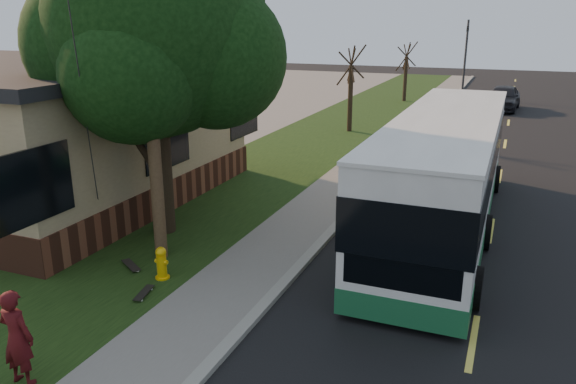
# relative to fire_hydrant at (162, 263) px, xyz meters

# --- Properties ---
(ground) EXTENTS (120.00, 120.00, 0.00)m
(ground) POSITION_rel_fire_hydrant_xyz_m (2.60, 0.00, -0.43)
(ground) COLOR black
(ground) RESTS_ON ground
(road) EXTENTS (8.00, 80.00, 0.01)m
(road) POSITION_rel_fire_hydrant_xyz_m (6.60, 10.00, -0.43)
(road) COLOR black
(road) RESTS_ON ground
(curb) EXTENTS (0.25, 80.00, 0.12)m
(curb) POSITION_rel_fire_hydrant_xyz_m (2.60, 10.00, -0.37)
(curb) COLOR gray
(curb) RESTS_ON ground
(sidewalk) EXTENTS (2.00, 80.00, 0.08)m
(sidewalk) POSITION_rel_fire_hydrant_xyz_m (1.60, 10.00, -0.39)
(sidewalk) COLOR slate
(sidewalk) RESTS_ON ground
(grass_verge) EXTENTS (5.00, 80.00, 0.07)m
(grass_verge) POSITION_rel_fire_hydrant_xyz_m (-1.90, 10.00, -0.40)
(grass_verge) COLOR black
(grass_verge) RESTS_ON ground
(building_lot) EXTENTS (15.00, 80.00, 0.04)m
(building_lot) POSITION_rel_fire_hydrant_xyz_m (-11.90, 10.00, -0.41)
(building_lot) COLOR slate
(building_lot) RESTS_ON ground
(fire_hydrant) EXTENTS (0.32, 0.32, 0.74)m
(fire_hydrant) POSITION_rel_fire_hydrant_xyz_m (0.00, 0.00, 0.00)
(fire_hydrant) COLOR #EEB50C
(fire_hydrant) RESTS_ON grass_verge
(utility_pole) EXTENTS (2.86, 3.21, 9.07)m
(utility_pole) POSITION_rel_fire_hydrant_xyz_m (-0.71, 0.99, 4.20)
(utility_pole) COLOR #473321
(utility_pole) RESTS_ON ground
(leafy_tree) EXTENTS (6.30, 6.00, 7.80)m
(leafy_tree) POSITION_rel_fire_hydrant_xyz_m (-1.57, 2.65, 4.73)
(leafy_tree) COLOR black
(leafy_tree) RESTS_ON grass_verge
(bare_tree_near) EXTENTS (1.38, 1.21, 4.31)m
(bare_tree_near) POSITION_rel_fire_hydrant_xyz_m (-0.90, 18.00, 1.72)
(bare_tree_near) COLOR black
(bare_tree_near) RESTS_ON grass_verge
(bare_tree_far) EXTENTS (1.38, 1.21, 4.03)m
(bare_tree_far) POSITION_rel_fire_hydrant_xyz_m (-0.40, 30.00, 1.57)
(bare_tree_far) COLOR black
(bare_tree_far) RESTS_ON grass_verge
(traffic_signal) EXTENTS (0.18, 0.22, 5.50)m
(traffic_signal) POSITION_rel_fire_hydrant_xyz_m (3.10, 34.00, 2.73)
(traffic_signal) COLOR #2D2D30
(traffic_signal) RESTS_ON ground
(transit_bus) EXTENTS (2.70, 11.71, 3.17)m
(transit_bus) POSITION_rel_fire_hydrant_xyz_m (5.27, 5.59, 1.26)
(transit_bus) COLOR silver
(transit_bus) RESTS_ON ground
(skateboarder) EXTENTS (0.59, 0.39, 1.61)m
(skateboarder) POSITION_rel_fire_hydrant_xyz_m (0.10, -3.98, 0.44)
(skateboarder) COLOR #430D10
(skateboarder) RESTS_ON grass_verge
(skateboard_main) EXTENTS (0.32, 0.73, 0.07)m
(skateboard_main) POSITION_rel_fire_hydrant_xyz_m (0.10, -0.82, -0.31)
(skateboard_main) COLOR black
(skateboard_main) RESTS_ON grass_verge
(skateboard_spare) EXTENTS (0.75, 0.58, 0.07)m
(skateboard_spare) POSITION_rel_fire_hydrant_xyz_m (-0.99, 0.20, -0.31)
(skateboard_spare) COLOR black
(skateboard_spare) RESTS_ON grass_verge
(dumpster) EXTENTS (1.48, 1.22, 1.22)m
(dumpster) POSITION_rel_fire_hydrant_xyz_m (-5.51, 4.01, 0.22)
(dumpster) COLOR #13321C
(dumpster) RESTS_ON building_lot
(distant_car) EXTENTS (2.19, 4.71, 1.56)m
(distant_car) POSITION_rel_fire_hydrant_xyz_m (6.08, 28.76, 0.35)
(distant_car) COLOR black
(distant_car) RESTS_ON ground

